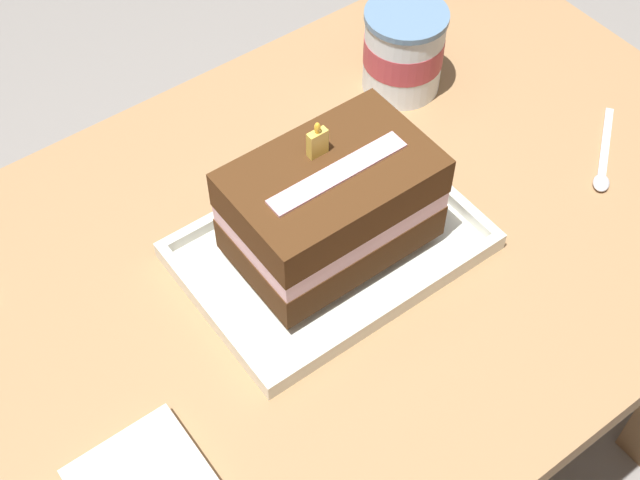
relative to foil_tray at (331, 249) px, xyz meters
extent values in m
cube|color=#9E754C|center=(-0.03, 0.01, -0.03)|extent=(1.18, 0.69, 0.04)
cube|color=#9E754C|center=(0.51, 0.29, -0.37)|extent=(0.06, 0.06, 0.65)
cube|color=silver|center=(0.00, 0.00, 0.00)|extent=(0.33, 0.23, 0.01)
cube|color=silver|center=(0.00, -0.11, 0.01)|extent=(0.33, 0.01, 0.02)
cube|color=silver|center=(0.00, 0.11, 0.01)|extent=(0.33, 0.01, 0.02)
cube|color=silver|center=(-0.16, 0.00, 0.01)|extent=(0.01, 0.21, 0.02)
cube|color=silver|center=(0.16, 0.00, 0.01)|extent=(0.01, 0.21, 0.02)
cube|color=#482913|center=(0.00, 0.00, 0.04)|extent=(0.22, 0.14, 0.05)
cube|color=beige|center=(0.00, 0.00, 0.08)|extent=(0.22, 0.14, 0.02)
cube|color=#482913|center=(0.00, 0.00, 0.11)|extent=(0.22, 0.14, 0.05)
cube|color=beige|center=(0.00, -0.01, 0.14)|extent=(0.16, 0.03, 0.00)
cube|color=#EFC64C|center=(0.00, 0.02, 0.15)|extent=(0.02, 0.01, 0.03)
ellipsoid|color=yellow|center=(0.00, 0.02, 0.17)|extent=(0.01, 0.01, 0.01)
cylinder|color=white|center=(0.25, 0.17, 0.05)|extent=(0.10, 0.10, 0.11)
cylinder|color=#B23D47|center=(0.25, 0.17, 0.05)|extent=(0.11, 0.11, 0.04)
cylinder|color=#5D7EA0|center=(0.25, 0.17, 0.11)|extent=(0.11, 0.11, 0.01)
ellipsoid|color=silver|center=(0.33, -0.12, 0.00)|extent=(0.03, 0.03, 0.01)
cube|color=silver|center=(0.39, -0.07, -0.01)|extent=(0.11, 0.08, 0.00)
camera|label=1|loc=(-0.37, -0.49, 0.80)|focal=49.16mm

